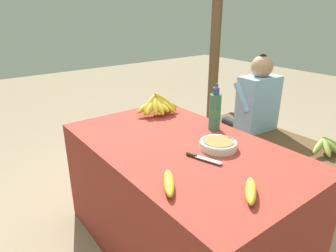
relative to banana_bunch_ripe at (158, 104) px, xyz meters
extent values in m
plane|color=gray|center=(0.50, -0.20, -0.78)|extent=(12.00, 12.00, 0.00)
cube|color=maroon|center=(0.50, -0.20, -0.43)|extent=(1.42, 0.85, 0.71)
sphere|color=#4C381E|center=(-0.04, 0.00, 0.00)|extent=(0.06, 0.06, 0.06)
ellipsoid|color=gold|center=(-0.03, -0.07, -0.01)|extent=(0.05, 0.19, 0.11)
ellipsoid|color=gold|center=(-0.01, -0.06, 0.00)|extent=(0.11, 0.17, 0.15)
ellipsoid|color=gold|center=(0.00, -0.06, 0.00)|extent=(0.14, 0.18, 0.12)
ellipsoid|color=gold|center=(0.02, -0.04, 0.00)|extent=(0.17, 0.13, 0.13)
ellipsoid|color=gold|center=(0.03, -0.01, 0.00)|extent=(0.19, 0.08, 0.13)
ellipsoid|color=gold|center=(0.03, 0.01, -0.01)|extent=(0.18, 0.07, 0.10)
ellipsoid|color=gold|center=(0.03, 0.04, 0.00)|extent=(0.19, 0.13, 0.14)
ellipsoid|color=gold|center=(0.01, 0.06, 0.01)|extent=(0.15, 0.18, 0.17)
ellipsoid|color=gold|center=(0.00, 0.06, 0.00)|extent=(0.13, 0.20, 0.11)
ellipsoid|color=gold|center=(-0.04, 0.07, 0.00)|extent=(0.06, 0.18, 0.15)
cylinder|color=white|center=(0.66, -0.07, -0.06)|extent=(0.20, 0.20, 0.04)
torus|color=white|center=(0.66, -0.07, -0.04)|extent=(0.20, 0.20, 0.02)
cylinder|color=olive|center=(0.66, -0.07, -0.04)|extent=(0.16, 0.16, 0.01)
cylinder|color=#337556|center=(0.45, 0.11, 0.04)|extent=(0.07, 0.07, 0.23)
cylinder|color=#38844C|center=(0.45, 0.11, 0.04)|extent=(0.07, 0.07, 0.05)
cylinder|color=#33477F|center=(0.45, 0.11, 0.17)|extent=(0.04, 0.04, 0.04)
torus|color=#33477F|center=(0.45, 0.11, 0.21)|extent=(0.03, 0.01, 0.03)
ellipsoid|color=gold|center=(0.80, -0.51, -0.05)|extent=(0.20, 0.15, 0.04)
ellipsoid|color=gold|center=(1.05, -0.28, -0.05)|extent=(0.16, 0.18, 0.04)
cube|color=#BCBCC1|center=(0.74, -0.22, -0.07)|extent=(0.14, 0.07, 0.00)
cylinder|color=#472D19|center=(0.64, -0.25, -0.07)|extent=(0.06, 0.04, 0.02)
cube|color=brown|center=(0.40, 0.96, -0.38)|extent=(1.31, 0.32, 0.04)
cube|color=brown|center=(-0.16, 0.84, -0.59)|extent=(0.06, 0.06, 0.39)
cube|color=brown|center=(0.95, 0.84, -0.59)|extent=(0.06, 0.06, 0.39)
cube|color=brown|center=(-0.16, 1.08, -0.59)|extent=(0.06, 0.06, 0.39)
cylinder|color=#232328|center=(-0.08, 0.85, -0.57)|extent=(0.09, 0.09, 0.42)
cylinder|color=#232328|center=(0.04, 0.84, -0.35)|extent=(0.31, 0.12, 0.09)
cylinder|color=#232328|center=(-0.07, 1.04, -0.57)|extent=(0.09, 0.09, 0.42)
cylinder|color=#232328|center=(0.05, 1.03, -0.35)|extent=(0.31, 0.12, 0.09)
cube|color=#84B7E0|center=(0.18, 0.92, -0.13)|extent=(0.23, 0.36, 0.47)
cylinder|color=#84B7E0|center=(0.13, 0.76, -0.05)|extent=(0.21, 0.08, 0.25)
cylinder|color=#84B7E0|center=(0.16, 1.09, -0.05)|extent=(0.21, 0.08, 0.25)
sphere|color=tan|center=(0.18, 0.92, 0.19)|extent=(0.18, 0.18, 0.18)
sphere|color=black|center=(0.18, 0.92, 0.26)|extent=(0.07, 0.07, 0.07)
sphere|color=#4C381E|center=(0.76, 0.96, -0.29)|extent=(0.06, 0.06, 0.06)
ellipsoid|color=#8EA842|center=(0.77, 0.89, -0.30)|extent=(0.07, 0.19, 0.11)
ellipsoid|color=#8EA842|center=(0.81, 0.91, -0.30)|extent=(0.16, 0.16, 0.12)
ellipsoid|color=#8EA842|center=(0.82, 0.96, -0.30)|extent=(0.18, 0.05, 0.12)
ellipsoid|color=#8EA842|center=(0.81, 1.00, -0.29)|extent=(0.17, 0.15, 0.14)
ellipsoid|color=#8EA842|center=(0.78, 1.03, -0.30)|extent=(0.09, 0.20, 0.11)
cylinder|color=brown|center=(-0.76, 1.33, 0.52)|extent=(0.11, 0.11, 2.60)
camera|label=1|loc=(1.67, -1.18, 0.64)|focal=32.00mm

